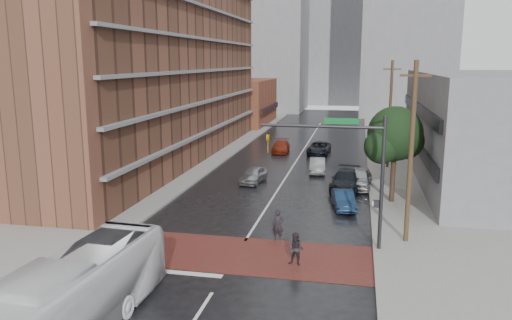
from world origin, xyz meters
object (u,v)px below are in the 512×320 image
(pedestrian_b, at_px, (296,249))
(car_travel_b, at_px, (317,166))
(car_parked_mid, at_px, (346,180))
(suv_travel, at_px, (319,148))
(pedestrian_a, at_px, (278,225))
(car_travel_a, at_px, (253,175))
(transit_bus, at_px, (65,304))
(car_travel_c, at_px, (281,146))
(car_parked_near, at_px, (344,200))
(car_parked_far, at_px, (359,178))

(pedestrian_b, height_order, car_travel_b, pedestrian_b)
(car_parked_mid, bearing_deg, suv_travel, 107.31)
(pedestrian_a, relative_size, car_travel_a, 0.47)
(transit_bus, distance_m, pedestrian_a, 13.17)
(pedestrian_a, bearing_deg, suv_travel, 97.07)
(car_travel_a, relative_size, car_travel_b, 0.98)
(car_travel_b, bearing_deg, car_travel_c, 112.00)
(car_travel_a, height_order, car_parked_mid, car_parked_mid)
(car_travel_c, height_order, car_parked_near, car_travel_c)
(pedestrian_a, distance_m, car_travel_c, 27.67)
(car_travel_b, xyz_separation_m, car_parked_far, (3.72, -4.84, 0.14))
(transit_bus, xyz_separation_m, car_parked_near, (9.14, 18.84, -0.92))
(car_parked_mid, bearing_deg, car_parked_near, -85.20)
(car_travel_b, xyz_separation_m, suv_travel, (-0.59, 9.17, 0.01))
(car_parked_mid, bearing_deg, car_travel_b, 120.50)
(car_parked_near, bearing_deg, pedestrian_a, -125.59)
(suv_travel, height_order, car_parked_far, car_parked_far)
(pedestrian_b, xyz_separation_m, car_travel_c, (-5.51, 30.62, -0.20))
(pedestrian_a, relative_size, car_travel_c, 0.41)
(pedestrian_a, distance_m, car_parked_mid, 12.71)
(transit_bus, height_order, car_parked_mid, transit_bus)
(car_travel_a, relative_size, car_travel_c, 0.88)
(car_parked_near, bearing_deg, car_parked_mid, 80.44)
(car_travel_a, bearing_deg, car_parked_near, -31.67)
(car_travel_a, distance_m, car_parked_mid, 7.62)
(pedestrian_a, height_order, car_travel_b, pedestrian_a)
(suv_travel, relative_size, car_parked_mid, 0.91)
(car_travel_a, bearing_deg, car_travel_b, 51.40)
(pedestrian_b, height_order, car_travel_a, pedestrian_b)
(pedestrian_b, bearing_deg, car_parked_mid, 96.43)
(suv_travel, bearing_deg, pedestrian_b, -84.34)
(car_travel_a, height_order, car_parked_near, car_travel_a)
(car_travel_a, distance_m, suv_travel, 14.65)
(car_parked_near, relative_size, car_parked_far, 0.81)
(transit_bus, relative_size, car_parked_near, 2.93)
(car_travel_c, distance_m, car_parked_near, 21.71)
(pedestrian_b, height_order, car_parked_mid, pedestrian_b)
(transit_bus, bearing_deg, car_parked_mid, 72.38)
(car_travel_a, bearing_deg, pedestrian_b, -64.34)
(pedestrian_a, xyz_separation_m, car_parked_near, (3.42, 7.00, -0.28))
(pedestrian_a, height_order, car_parked_far, pedestrian_a)
(pedestrian_b, distance_m, car_parked_near, 10.45)
(car_travel_b, distance_m, car_parked_far, 6.10)
(pedestrian_a, height_order, pedestrian_b, pedestrian_a)
(suv_travel, bearing_deg, car_parked_near, -77.47)
(suv_travel, bearing_deg, car_parked_mid, -74.26)
(car_travel_c, relative_size, suv_travel, 0.92)
(transit_bus, bearing_deg, car_travel_a, 89.57)
(suv_travel, distance_m, car_parked_near, 20.28)
(car_parked_mid, bearing_deg, transit_bus, -105.97)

